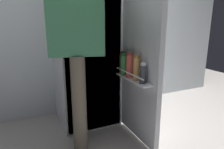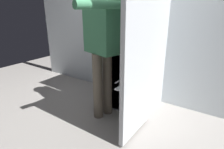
{
  "view_description": "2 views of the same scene",
  "coord_description": "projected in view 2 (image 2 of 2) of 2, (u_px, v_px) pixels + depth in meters",
  "views": [
    {
      "loc": [
        -0.64,
        -1.55,
        1.1
      ],
      "look_at": [
        0.05,
        -0.05,
        0.67
      ],
      "focal_mm": 32.7,
      "sensor_mm": 36.0,
      "label": 1
    },
    {
      "loc": [
        1.12,
        -1.67,
        1.35
      ],
      "look_at": [
        0.05,
        -0.09,
        0.66
      ],
      "focal_mm": 30.39,
      "sensor_mm": 36.0,
      "label": 2
    }
  ],
  "objects": [
    {
      "name": "person",
      "position": [
        102.0,
        38.0,
        2.17
      ],
      "size": [
        0.56,
        0.81,
        1.67
      ],
      "color": "#665B4C",
      "rests_on": "ground_plane"
    },
    {
      "name": "ground_plane",
      "position": [
        113.0,
        122.0,
        2.35
      ],
      "size": [
        6.77,
        6.77,
        0.0
      ],
      "primitive_type": "plane",
      "color": "gray"
    },
    {
      "name": "kitchen_wall",
      "position": [
        149.0,
        15.0,
        2.63
      ],
      "size": [
        4.4,
        0.1,
        2.49
      ],
      "primitive_type": "cube",
      "color": "silver",
      "rests_on": "ground_plane"
    },
    {
      "name": "refrigerator",
      "position": [
        137.0,
        43.0,
        2.42
      ],
      "size": [
        0.65,
        1.19,
        1.81
      ],
      "color": "silver",
      "rests_on": "ground_plane"
    }
  ]
}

